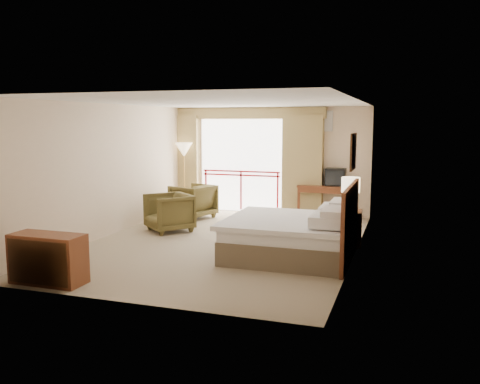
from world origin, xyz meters
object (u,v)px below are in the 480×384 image
(bed, at_px, (293,236))
(side_table, at_px, (170,210))
(table_lamp, at_px, (351,185))
(dresser, at_px, (48,259))
(armchair_far, at_px, (193,218))
(nightstand, at_px, (349,228))
(desk, at_px, (323,192))
(armchair_near, at_px, (169,231))
(floor_lamp, at_px, (184,152))
(tv, at_px, (336,177))
(wastebasket, at_px, (293,216))

(bed, bearing_deg, side_table, 150.31)
(table_lamp, bearing_deg, dresser, -135.61)
(armchair_far, bearing_deg, nightstand, 88.33)
(table_lamp, relative_size, desk, 0.51)
(armchair_near, distance_m, dresser, 3.79)
(armchair_far, relative_size, floor_lamp, 0.51)
(armchair_far, xyz_separation_m, side_table, (-0.15, -0.94, 0.33))
(side_table, distance_m, dresser, 4.41)
(table_lamp, xyz_separation_m, desk, (-0.95, 2.73, -0.52))
(nightstand, relative_size, tv, 1.39)
(bed, relative_size, table_lamp, 3.47)
(wastebasket, distance_m, armchair_near, 2.93)
(desk, xyz_separation_m, armchair_far, (-2.99, -1.19, -0.61))
(bed, relative_size, nightstand, 3.22)
(armchair_far, bearing_deg, tv, 129.29)
(armchair_near, bearing_deg, armchair_far, 135.90)
(wastebasket, xyz_separation_m, floor_lamp, (-3.06, 0.64, 1.39))
(bed, height_order, table_lamp, table_lamp)
(wastebasket, distance_m, dresser, 6.07)
(dresser, bearing_deg, floor_lamp, 92.81)
(desk, bearing_deg, dresser, -111.34)
(desk, height_order, side_table, desk)
(desk, relative_size, armchair_near, 1.35)
(bed, bearing_deg, armchair_far, 138.01)
(table_lamp, bearing_deg, armchair_near, -179.53)
(bed, height_order, armchair_near, bed)
(wastebasket, bearing_deg, nightstand, -50.59)
(tv, relative_size, armchair_near, 0.53)
(nightstand, xyz_separation_m, dresser, (-3.89, -3.75, 0.03))
(nightstand, xyz_separation_m, armchair_near, (-3.81, 0.02, -0.33))
(desk, relative_size, wastebasket, 4.08)
(side_table, bearing_deg, dresser, -87.35)
(side_table, xyz_separation_m, floor_lamp, (-0.47, 1.82, 1.21))
(armchair_far, distance_m, armchair_near, 1.58)
(table_lamp, relative_size, armchair_near, 0.69)
(nightstand, xyz_separation_m, table_lamp, (0.00, 0.05, 0.81))
(desk, distance_m, armchair_far, 3.28)
(tv, xyz_separation_m, armchair_far, (-3.29, -1.13, -1.00))
(floor_lamp, bearing_deg, tv, 3.67)
(table_lamp, distance_m, armchair_near, 3.97)
(desk, xyz_separation_m, wastebasket, (-0.55, -0.96, -0.46))
(bed, xyz_separation_m, wastebasket, (-0.68, 3.04, -0.23))
(bed, xyz_separation_m, nightstand, (0.82, 1.21, -0.05))
(nightstand, bearing_deg, side_table, 167.33)
(wastebasket, relative_size, armchair_near, 0.33)
(side_table, bearing_deg, tv, 30.98)
(desk, bearing_deg, tv, -8.36)
(table_lamp, distance_m, floor_lamp, 5.18)
(tv, xyz_separation_m, dresser, (-3.24, -6.48, -0.63))
(wastebasket, bearing_deg, table_lamp, -49.81)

